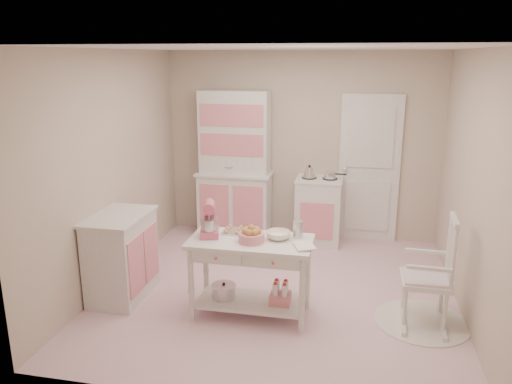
# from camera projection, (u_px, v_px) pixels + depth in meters

# --- Properties ---
(room_shell) EXTENTS (3.84, 3.84, 2.62)m
(room_shell) POSITION_uv_depth(u_px,v_px,m) (280.00, 145.00, 5.10)
(room_shell) COLOR #C67C98
(room_shell) RESTS_ON ground
(door) EXTENTS (0.82, 0.05, 2.04)m
(door) POSITION_uv_depth(u_px,v_px,m) (369.00, 169.00, 6.85)
(door) COLOR white
(door) RESTS_ON ground
(hutch) EXTENTS (1.06, 0.50, 2.08)m
(hutch) POSITION_uv_depth(u_px,v_px,m) (234.00, 165.00, 7.01)
(hutch) COLOR white
(hutch) RESTS_ON ground
(stove) EXTENTS (0.62, 0.57, 0.92)m
(stove) POSITION_uv_depth(u_px,v_px,m) (318.00, 211.00, 6.88)
(stove) COLOR white
(stove) RESTS_ON ground
(base_cabinet) EXTENTS (0.54, 0.84, 0.92)m
(base_cabinet) POSITION_uv_depth(u_px,v_px,m) (122.00, 256.00, 5.32)
(base_cabinet) COLOR white
(base_cabinet) RESTS_ON ground
(lace_rug) EXTENTS (0.92, 0.92, 0.01)m
(lace_rug) POSITION_uv_depth(u_px,v_px,m) (422.00, 321.00, 4.90)
(lace_rug) COLOR white
(lace_rug) RESTS_ON ground
(rocking_chair) EXTENTS (0.51, 0.74, 1.10)m
(rocking_chair) POSITION_uv_depth(u_px,v_px,m) (427.00, 270.00, 4.75)
(rocking_chair) COLOR white
(rocking_chair) RESTS_ON ground
(work_table) EXTENTS (1.20, 0.60, 0.80)m
(work_table) POSITION_uv_depth(u_px,v_px,m) (251.00, 278.00, 4.95)
(work_table) COLOR white
(work_table) RESTS_ON ground
(stand_mixer) EXTENTS (0.27, 0.32, 0.34)m
(stand_mixer) POSITION_uv_depth(u_px,v_px,m) (209.00, 220.00, 4.90)
(stand_mixer) COLOR #D55A79
(stand_mixer) RESTS_ON work_table
(cookie_tray) EXTENTS (0.34, 0.24, 0.02)m
(cookie_tray) POSITION_uv_depth(u_px,v_px,m) (240.00, 232.00, 5.04)
(cookie_tray) COLOR silver
(cookie_tray) RESTS_ON work_table
(bread_basket) EXTENTS (0.25, 0.25, 0.09)m
(bread_basket) POSITION_uv_depth(u_px,v_px,m) (252.00, 237.00, 4.78)
(bread_basket) COLOR pink
(bread_basket) RESTS_ON work_table
(mixing_bowl) EXTENTS (0.24, 0.24, 0.08)m
(mixing_bowl) POSITION_uv_depth(u_px,v_px,m) (278.00, 235.00, 4.86)
(mixing_bowl) COLOR white
(mixing_bowl) RESTS_ON work_table
(metal_pitcher) EXTENTS (0.10, 0.10, 0.17)m
(metal_pitcher) POSITION_uv_depth(u_px,v_px,m) (298.00, 229.00, 4.88)
(metal_pitcher) COLOR silver
(metal_pitcher) RESTS_ON work_table
(recipe_book) EXTENTS (0.25, 0.28, 0.02)m
(recipe_book) POSITION_uv_depth(u_px,v_px,m) (295.00, 247.00, 4.64)
(recipe_book) COLOR white
(recipe_book) RESTS_ON work_table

